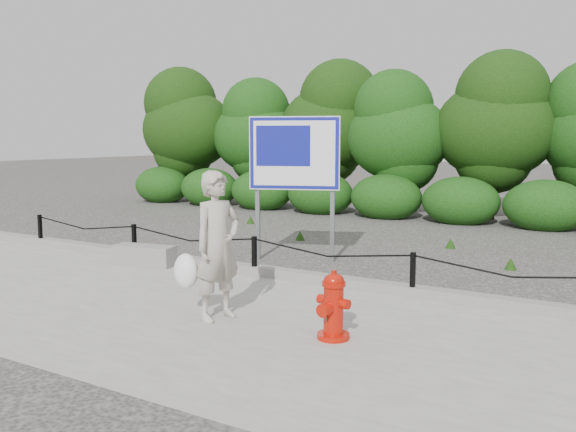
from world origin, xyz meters
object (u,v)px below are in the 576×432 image
(fire_hydrant, at_px, (333,306))
(pedestrian, at_px, (216,247))
(concrete_block, at_px, (144,255))
(advertising_sign, at_px, (294,160))

(fire_hydrant, xyz_separation_m, pedestrian, (-1.48, -0.05, 0.49))
(concrete_block, height_order, advertising_sign, advertising_sign)
(pedestrian, bearing_deg, concrete_block, 72.10)
(pedestrian, relative_size, concrete_block, 1.67)
(fire_hydrant, bearing_deg, advertising_sign, 135.29)
(fire_hydrant, bearing_deg, pedestrian, -168.46)
(fire_hydrant, distance_m, pedestrian, 1.56)
(advertising_sign, bearing_deg, fire_hydrant, -75.24)
(fire_hydrant, distance_m, concrete_block, 4.63)
(fire_hydrant, height_order, advertising_sign, advertising_sign)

